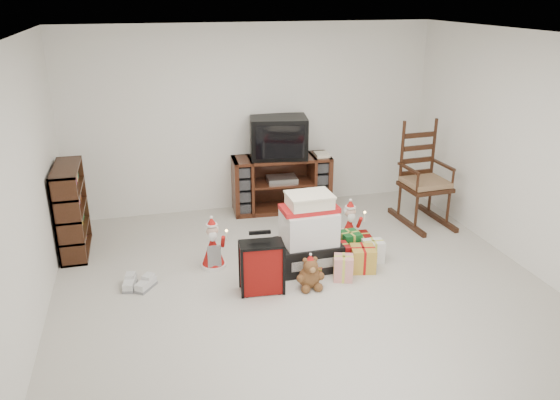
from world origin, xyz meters
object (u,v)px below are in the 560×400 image
(bookshelf, at_px, (72,211))
(mrs_claus_figurine, at_px, (213,248))
(tv_stand, at_px, (281,184))
(red_suitcase, at_px, (262,267))
(sneaker_pair, at_px, (138,284))
(gift_pile, at_px, (309,236))
(gift_cluster, at_px, (352,251))
(crt_television, at_px, (279,137))
(santa_figurine, at_px, (349,228))
(rocking_chair, at_px, (422,187))
(teddy_bear, at_px, (310,274))

(bookshelf, relative_size, mrs_claus_figurine, 1.75)
(tv_stand, xyz_separation_m, red_suitcase, (-0.76, -2.11, -0.11))
(sneaker_pair, bearing_deg, gift_pile, 21.01)
(gift_cluster, relative_size, crt_television, 1.20)
(red_suitcase, bearing_deg, santa_figurine, 36.74)
(rocking_chair, xyz_separation_m, santa_figurine, (-1.20, -0.49, -0.25))
(crt_television, bearing_deg, santa_figurine, -59.18)
(gift_pile, bearing_deg, red_suitcase, -149.23)
(tv_stand, bearing_deg, santa_figurine, -66.51)
(tv_stand, bearing_deg, teddy_bear, -93.64)
(mrs_claus_figurine, bearing_deg, tv_stand, 51.25)
(gift_pile, height_order, santa_figurine, gift_pile)
(red_suitcase, bearing_deg, bookshelf, 147.18)
(sneaker_pair, bearing_deg, gift_cluster, 21.41)
(red_suitcase, height_order, teddy_bear, red_suitcase)
(gift_pile, relative_size, sneaker_pair, 2.27)
(bookshelf, distance_m, sneaker_pair, 1.35)
(teddy_bear, bearing_deg, crt_television, 83.87)
(santa_figurine, bearing_deg, mrs_claus_figurine, -175.86)
(gift_pile, xyz_separation_m, red_suitcase, (-0.62, -0.39, -0.09))
(sneaker_pair, bearing_deg, red_suitcase, 3.35)
(teddy_bear, bearing_deg, gift_cluster, 35.11)
(santa_figurine, height_order, gift_cluster, santa_figurine)
(sneaker_pair, bearing_deg, rocking_chair, 34.46)
(rocking_chair, distance_m, crt_television, 2.00)
(crt_television, bearing_deg, mrs_claus_figurine, -117.75)
(gift_pile, xyz_separation_m, teddy_bear, (-0.12, -0.44, -0.22))
(bookshelf, height_order, santa_figurine, bookshelf)
(teddy_bear, bearing_deg, gift_pile, 74.27)
(teddy_bear, relative_size, sneaker_pair, 0.91)
(red_suitcase, xyz_separation_m, crt_television, (0.73, 2.13, 0.76))
(rocking_chair, bearing_deg, crt_television, 150.21)
(gift_pile, relative_size, gift_cluster, 0.85)
(mrs_claus_figurine, bearing_deg, rocking_chair, 12.12)
(rocking_chair, distance_m, gift_cluster, 1.61)
(tv_stand, xyz_separation_m, gift_cluster, (0.38, -1.70, -0.27))
(tv_stand, relative_size, santa_figurine, 2.32)
(teddy_bear, xyz_separation_m, sneaker_pair, (-1.72, 0.43, -0.10))
(sneaker_pair, bearing_deg, crt_television, 62.68)
(mrs_claus_figurine, relative_size, crt_television, 0.72)
(red_suitcase, height_order, mrs_claus_figurine, red_suitcase)
(tv_stand, relative_size, bookshelf, 1.31)
(sneaker_pair, height_order, crt_television, crt_television)
(tv_stand, height_order, santa_figurine, tv_stand)
(red_suitcase, relative_size, crt_television, 0.77)
(gift_pile, relative_size, red_suitcase, 1.33)
(tv_stand, xyz_separation_m, santa_figurine, (0.48, -1.33, -0.16))
(gift_pile, bearing_deg, sneaker_pair, 178.54)
(teddy_bear, height_order, sneaker_pair, teddy_bear)
(bookshelf, height_order, sneaker_pair, bookshelf)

